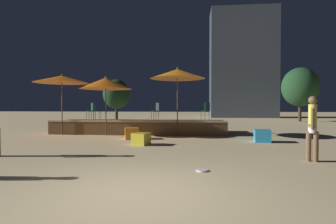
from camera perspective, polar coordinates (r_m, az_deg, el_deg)
ground_plane at (r=4.56m, az=-7.37°, el=-17.37°), size 120.00×120.00×0.00m
wooden_deck at (r=14.36m, az=-6.02°, el=-3.19°), size 9.02×2.73×0.73m
patio_umbrella_0 at (r=13.28m, az=-13.41°, el=6.07°), size 2.54×2.54×2.92m
patio_umbrella_1 at (r=12.77m, az=2.08°, el=8.28°), size 2.65×2.65×3.31m
patio_umbrella_2 at (r=14.26m, az=-22.14°, el=6.60°), size 2.69×2.69×3.06m
cube_seat_0 at (r=13.27m, az=-7.32°, el=-4.10°), size 0.50×0.50×0.41m
cube_seat_1 at (r=11.27m, az=19.81°, el=-4.91°), size 0.66×0.66×0.50m
cube_seat_2 at (r=9.93m, az=-5.89°, el=-5.83°), size 0.71×0.71×0.45m
cube_seat_3 at (r=11.72m, az=-7.90°, el=-4.61°), size 0.74×0.74×0.50m
person_1 at (r=7.84m, az=28.93°, el=-2.69°), size 0.28×0.50×1.72m
bistro_chair_0 at (r=14.71m, az=-15.50°, el=0.58°), size 0.40×0.40×0.90m
bistro_chair_1 at (r=15.72m, az=-16.31°, el=0.62°), size 0.48×0.48×0.90m
bistro_chair_2 at (r=14.13m, az=8.32°, el=0.59°), size 0.48×0.48×0.90m
bistro_chair_3 at (r=14.65m, az=-2.55°, el=0.63°), size 0.48×0.48×0.90m
frisbee_disc at (r=6.05m, az=7.41°, el=-12.48°), size 0.26×0.26×0.03m
background_tree_0 at (r=27.42m, az=26.82°, el=4.86°), size 3.29×3.29×5.03m
background_tree_1 at (r=26.14m, az=-11.15°, el=3.82°), size 2.60×2.60×4.04m
distant_building at (r=34.97m, az=15.91°, el=10.00°), size 8.07×3.84×13.51m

